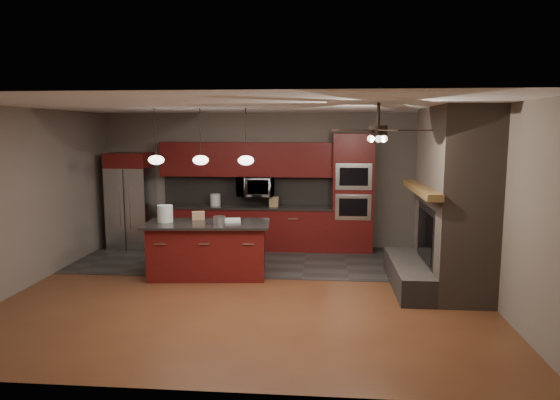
# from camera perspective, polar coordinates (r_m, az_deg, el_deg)

# --- Properties ---
(ground) EXTENTS (7.00, 7.00, 0.00)m
(ground) POSITION_cam_1_polar(r_m,az_deg,el_deg) (7.82, -3.46, -10.27)
(ground) COLOR brown
(ground) RESTS_ON ground
(ceiling) EXTENTS (7.00, 6.00, 0.02)m
(ceiling) POSITION_cam_1_polar(r_m,az_deg,el_deg) (7.43, -3.65, 10.68)
(ceiling) COLOR white
(ceiling) RESTS_ON back_wall
(back_wall) EXTENTS (7.00, 0.02, 2.80)m
(back_wall) POSITION_cam_1_polar(r_m,az_deg,el_deg) (10.45, -1.14, 2.25)
(back_wall) COLOR #6C6257
(back_wall) RESTS_ON ground
(right_wall) EXTENTS (0.02, 6.00, 2.80)m
(right_wall) POSITION_cam_1_polar(r_m,az_deg,el_deg) (7.80, 22.80, -0.37)
(right_wall) COLOR #6C6257
(right_wall) RESTS_ON ground
(left_wall) EXTENTS (0.02, 6.00, 2.80)m
(left_wall) POSITION_cam_1_polar(r_m,az_deg,el_deg) (8.73, -26.92, 0.22)
(left_wall) COLOR #6C6257
(left_wall) RESTS_ON ground
(slate_tile_patch) EXTENTS (7.00, 2.40, 0.01)m
(slate_tile_patch) POSITION_cam_1_polar(r_m,az_deg,el_deg) (9.53, -1.88, -6.86)
(slate_tile_patch) COLOR #312F2C
(slate_tile_patch) RESTS_ON ground
(fireplace_column) EXTENTS (1.30, 2.10, 2.80)m
(fireplace_column) POSITION_cam_1_polar(r_m,az_deg,el_deg) (8.07, 18.78, -0.65)
(fireplace_column) COLOR brown
(fireplace_column) RESTS_ON ground
(back_cabinetry) EXTENTS (3.59, 0.64, 2.20)m
(back_cabinetry) POSITION_cam_1_polar(r_m,az_deg,el_deg) (10.33, -3.90, -0.67)
(back_cabinetry) COLOR #54130F
(back_cabinetry) RESTS_ON ground
(oven_tower) EXTENTS (0.80, 0.63, 2.38)m
(oven_tower) POSITION_cam_1_polar(r_m,az_deg,el_deg) (10.13, 8.28, 0.79)
(oven_tower) COLOR #54130F
(oven_tower) RESTS_ON ground
(microwave) EXTENTS (0.73, 0.41, 0.50)m
(microwave) POSITION_cam_1_polar(r_m,az_deg,el_deg) (10.25, -2.81, 1.56)
(microwave) COLOR silver
(microwave) RESTS_ON back_cabinetry
(refrigerator) EXTENTS (0.84, 0.75, 1.98)m
(refrigerator) POSITION_cam_1_polar(r_m,az_deg,el_deg) (10.82, -16.66, -0.07)
(refrigerator) COLOR silver
(refrigerator) RESTS_ON ground
(kitchen_island) EXTENTS (2.13, 1.12, 0.92)m
(kitchen_island) POSITION_cam_1_polar(r_m,az_deg,el_deg) (8.49, -8.24, -5.61)
(kitchen_island) COLOR #54130F
(kitchen_island) RESTS_ON ground
(white_bucket) EXTENTS (0.29, 0.29, 0.28)m
(white_bucket) POSITION_cam_1_polar(r_m,az_deg,el_deg) (8.58, -13.00, -1.52)
(white_bucket) COLOR silver
(white_bucket) RESTS_ON kitchen_island
(paint_can) EXTENTS (0.22, 0.22, 0.13)m
(paint_can) POSITION_cam_1_polar(r_m,az_deg,el_deg) (8.24, -6.95, -2.29)
(paint_can) COLOR silver
(paint_can) RESTS_ON kitchen_island
(paint_tray) EXTENTS (0.47, 0.37, 0.04)m
(paint_tray) POSITION_cam_1_polar(r_m,az_deg,el_deg) (8.44, -5.96, -2.34)
(paint_tray) COLOR silver
(paint_tray) RESTS_ON kitchen_island
(cardboard_box) EXTENTS (0.25, 0.21, 0.13)m
(cardboard_box) POSITION_cam_1_polar(r_m,az_deg,el_deg) (8.71, -9.33, -1.77)
(cardboard_box) COLOR #A17653
(cardboard_box) RESTS_ON kitchen_island
(counter_bucket) EXTENTS (0.25, 0.25, 0.24)m
(counter_bucket) POSITION_cam_1_polar(r_m,az_deg,el_deg) (10.38, -7.40, 0.03)
(counter_bucket) COLOR silver
(counter_bucket) RESTS_ON back_cabinetry
(counter_box) EXTENTS (0.19, 0.15, 0.20)m
(counter_box) POSITION_cam_1_polar(r_m,az_deg,el_deg) (10.15, -0.69, -0.20)
(counter_box) COLOR #95794D
(counter_box) RESTS_ON back_cabinetry
(pendant_left) EXTENTS (0.26, 0.26, 0.92)m
(pendant_left) POSITION_cam_1_polar(r_m,az_deg,el_deg) (8.51, -13.97, 4.50)
(pendant_left) COLOR black
(pendant_left) RESTS_ON ceiling
(pendant_center) EXTENTS (0.26, 0.26, 0.92)m
(pendant_center) POSITION_cam_1_polar(r_m,az_deg,el_deg) (8.30, -9.05, 4.55)
(pendant_center) COLOR black
(pendant_center) RESTS_ON ceiling
(pendant_right) EXTENTS (0.26, 0.26, 0.92)m
(pendant_right) POSITION_cam_1_polar(r_m,az_deg,el_deg) (8.15, -3.91, 4.57)
(pendant_right) COLOR black
(pendant_right) RESTS_ON ceiling
(ceiling_fan) EXTENTS (1.27, 1.33, 0.41)m
(ceiling_fan) POSITION_cam_1_polar(r_m,az_deg,el_deg) (6.58, 11.14, 7.90)
(ceiling_fan) COLOR black
(ceiling_fan) RESTS_ON ceiling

